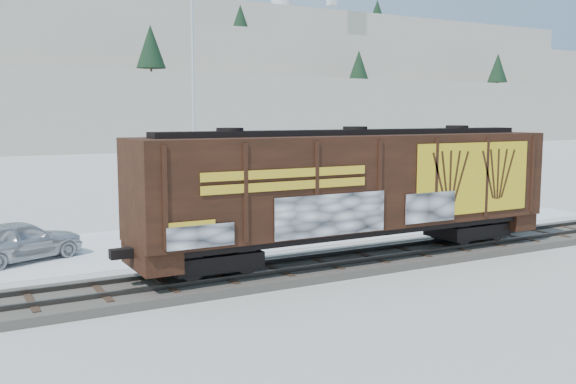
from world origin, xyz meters
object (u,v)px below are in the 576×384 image
car_dark (301,219)px  car_silver (19,240)px  hopper_railcar (355,186)px  flagpole (196,127)px  car_white (257,217)px

car_dark → car_silver: bearing=103.0°
hopper_railcar → flagpole: 12.82m
hopper_railcar → car_white: size_ratio=3.49×
car_silver → car_white: car_silver is taller
flagpole → car_dark: (2.75, -6.28, -4.27)m
hopper_railcar → car_dark: hopper_railcar is taller
flagpole → car_white: 6.78m
car_white → flagpole: bearing=9.6°
hopper_railcar → car_silver: bearing=148.3°
car_dark → car_white: bearing=75.6°
car_white → car_dark: size_ratio=0.99×
flagpole → car_dark: size_ratio=2.73×
flagpole → car_dark: bearing=-66.4°
hopper_railcar → car_dark: (1.41, 6.32, -2.28)m
car_silver → hopper_railcar: bearing=-143.4°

